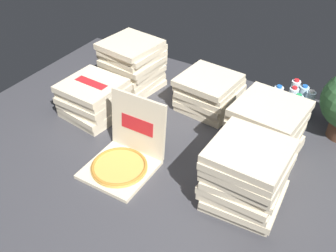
{
  "coord_description": "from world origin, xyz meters",
  "views": [
    {
      "loc": [
        1.05,
        -1.72,
        1.76
      ],
      "look_at": [
        -0.05,
        0.1,
        0.14
      ],
      "focal_mm": 41.44,
      "sensor_mm": 36.0,
      "label": 1
    }
  ],
  "objects_px": {
    "pizza_stack_right_far": "(246,175)",
    "water_bottle_0": "(292,102)",
    "water_bottle_4": "(308,106)",
    "open_pizza_box": "(125,155)",
    "pizza_stack_right_near": "(266,131)",
    "water_bottle_5": "(294,94)",
    "pizza_stack_right_mid": "(94,99)",
    "water_bottle_2": "(302,100)",
    "pizza_stack_left_mid": "(209,93)",
    "pizza_stack_center_far": "(132,65)",
    "water_bottle_3": "(296,109)",
    "water_bottle_1": "(277,100)"
  },
  "relations": [
    {
      "from": "pizza_stack_right_near",
      "to": "water_bottle_5",
      "type": "bearing_deg",
      "value": 90.31
    },
    {
      "from": "water_bottle_3",
      "to": "water_bottle_2",
      "type": "bearing_deg",
      "value": 88.65
    },
    {
      "from": "open_pizza_box",
      "to": "water_bottle_2",
      "type": "height_order",
      "value": "open_pizza_box"
    },
    {
      "from": "pizza_stack_right_near",
      "to": "pizza_stack_left_mid",
      "type": "height_order",
      "value": "pizza_stack_right_near"
    },
    {
      "from": "pizza_stack_right_near",
      "to": "pizza_stack_center_far",
      "type": "xyz_separation_m",
      "value": [
        -1.27,
        0.28,
        -0.0
      ]
    },
    {
      "from": "open_pizza_box",
      "to": "pizza_stack_center_far",
      "type": "bearing_deg",
      "value": 122.15
    },
    {
      "from": "open_pizza_box",
      "to": "water_bottle_0",
      "type": "height_order",
      "value": "open_pizza_box"
    },
    {
      "from": "water_bottle_2",
      "to": "water_bottle_5",
      "type": "relative_size",
      "value": 1.0
    },
    {
      "from": "pizza_stack_left_mid",
      "to": "water_bottle_5",
      "type": "height_order",
      "value": "pizza_stack_left_mid"
    },
    {
      "from": "water_bottle_0",
      "to": "water_bottle_4",
      "type": "height_order",
      "value": "same"
    },
    {
      "from": "pizza_stack_right_far",
      "to": "water_bottle_5",
      "type": "height_order",
      "value": "pizza_stack_right_far"
    },
    {
      "from": "pizza_stack_right_mid",
      "to": "water_bottle_0",
      "type": "xyz_separation_m",
      "value": [
        1.3,
        0.77,
        -0.02
      ]
    },
    {
      "from": "water_bottle_0",
      "to": "water_bottle_4",
      "type": "relative_size",
      "value": 1.0
    },
    {
      "from": "pizza_stack_left_mid",
      "to": "water_bottle_5",
      "type": "relative_size",
      "value": 1.86
    },
    {
      "from": "pizza_stack_right_far",
      "to": "water_bottle_3",
      "type": "xyz_separation_m",
      "value": [
        0.03,
        0.93,
        -0.09
      ]
    },
    {
      "from": "pizza_stack_right_mid",
      "to": "pizza_stack_right_far",
      "type": "height_order",
      "value": "pizza_stack_right_far"
    },
    {
      "from": "pizza_stack_right_near",
      "to": "water_bottle_2",
      "type": "distance_m",
      "value": 0.64
    },
    {
      "from": "pizza_stack_right_far",
      "to": "water_bottle_1",
      "type": "xyz_separation_m",
      "value": [
        -0.13,
        0.97,
        -0.09
      ]
    },
    {
      "from": "pizza_stack_right_mid",
      "to": "pizza_stack_center_far",
      "type": "bearing_deg",
      "value": 87.88
    },
    {
      "from": "water_bottle_0",
      "to": "water_bottle_5",
      "type": "distance_m",
      "value": 0.12
    },
    {
      "from": "water_bottle_4",
      "to": "water_bottle_5",
      "type": "relative_size",
      "value": 1.0
    },
    {
      "from": "pizza_stack_right_far",
      "to": "water_bottle_2",
      "type": "distance_m",
      "value": 1.08
    },
    {
      "from": "water_bottle_2",
      "to": "water_bottle_4",
      "type": "xyz_separation_m",
      "value": [
        0.06,
        -0.05,
        0.0
      ]
    },
    {
      "from": "pizza_stack_center_far",
      "to": "water_bottle_5",
      "type": "distance_m",
      "value": 1.33
    },
    {
      "from": "open_pizza_box",
      "to": "water_bottle_1",
      "type": "xyz_separation_m",
      "value": [
        0.65,
        1.08,
        0.04
      ]
    },
    {
      "from": "pizza_stack_left_mid",
      "to": "water_bottle_0",
      "type": "distance_m",
      "value": 0.63
    },
    {
      "from": "pizza_stack_center_far",
      "to": "water_bottle_5",
      "type": "relative_size",
      "value": 1.93
    },
    {
      "from": "water_bottle_5",
      "to": "water_bottle_2",
      "type": "bearing_deg",
      "value": -33.83
    },
    {
      "from": "open_pizza_box",
      "to": "pizza_stack_right_mid",
      "type": "bearing_deg",
      "value": 146.97
    },
    {
      "from": "open_pizza_box",
      "to": "pizza_stack_left_mid",
      "type": "relative_size",
      "value": 1.0
    },
    {
      "from": "pizza_stack_center_far",
      "to": "pizza_stack_left_mid",
      "type": "distance_m",
      "value": 0.71
    },
    {
      "from": "water_bottle_3",
      "to": "water_bottle_5",
      "type": "relative_size",
      "value": 1.0
    },
    {
      "from": "pizza_stack_right_near",
      "to": "pizza_stack_right_mid",
      "type": "distance_m",
      "value": 1.3
    },
    {
      "from": "water_bottle_1",
      "to": "water_bottle_2",
      "type": "xyz_separation_m",
      "value": [
        0.16,
        0.1,
        0.0
      ]
    },
    {
      "from": "pizza_stack_center_far",
      "to": "water_bottle_4",
      "type": "distance_m",
      "value": 1.44
    },
    {
      "from": "open_pizza_box",
      "to": "pizza_stack_right_far",
      "type": "distance_m",
      "value": 0.8
    },
    {
      "from": "open_pizza_box",
      "to": "pizza_stack_right_mid",
      "type": "distance_m",
      "value": 0.66
    },
    {
      "from": "water_bottle_5",
      "to": "pizza_stack_right_near",
      "type": "bearing_deg",
      "value": -89.69
    },
    {
      "from": "pizza_stack_right_far",
      "to": "water_bottle_2",
      "type": "height_order",
      "value": "pizza_stack_right_far"
    },
    {
      "from": "pizza_stack_left_mid",
      "to": "water_bottle_0",
      "type": "relative_size",
      "value": 1.86
    },
    {
      "from": "pizza_stack_right_near",
      "to": "water_bottle_0",
      "type": "bearing_deg",
      "value": 88.49
    },
    {
      "from": "pizza_stack_right_near",
      "to": "pizza_stack_right_far",
      "type": "bearing_deg",
      "value": -84.37
    },
    {
      "from": "water_bottle_1",
      "to": "water_bottle_5",
      "type": "bearing_deg",
      "value": 61.66
    },
    {
      "from": "pizza_stack_right_far",
      "to": "open_pizza_box",
      "type": "bearing_deg",
      "value": -172.02
    },
    {
      "from": "pizza_stack_right_mid",
      "to": "pizza_stack_left_mid",
      "type": "xyz_separation_m",
      "value": [
        0.72,
        0.53,
        -0.0
      ]
    },
    {
      "from": "pizza_stack_right_far",
      "to": "water_bottle_0",
      "type": "bearing_deg",
      "value": 91.66
    },
    {
      "from": "open_pizza_box",
      "to": "pizza_stack_right_mid",
      "type": "relative_size",
      "value": 0.99
    },
    {
      "from": "pizza_stack_right_mid",
      "to": "water_bottle_4",
      "type": "distance_m",
      "value": 1.62
    },
    {
      "from": "pizza_stack_right_far",
      "to": "pizza_stack_left_mid",
      "type": "relative_size",
      "value": 0.97
    },
    {
      "from": "open_pizza_box",
      "to": "pizza_stack_right_near",
      "type": "relative_size",
      "value": 1.0
    }
  ]
}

